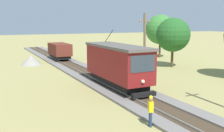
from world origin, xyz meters
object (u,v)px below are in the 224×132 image
(utility_pole_mid, at_px, (145,46))
(track_worker, at_px, (151,110))
(red_tram, at_px, (117,64))
(tree_left_near, at_px, (160,30))
(tree_left_far, at_px, (173,35))
(freight_car, at_px, (60,51))
(gravel_pile, at_px, (31,60))

(utility_pole_mid, height_order, track_worker, utility_pole_mid)
(red_tram, bearing_deg, tree_left_near, 43.64)
(track_worker, relative_size, tree_left_near, 0.25)
(track_worker, bearing_deg, red_tram, 96.62)
(tree_left_near, xyz_separation_m, tree_left_far, (-4.40, -8.51, -0.44))
(freight_car, bearing_deg, track_worker, -94.82)
(freight_car, bearing_deg, utility_pole_mid, -76.12)
(track_worker, relative_size, tree_left_far, 0.28)
(freight_car, relative_size, gravel_pile, 1.82)
(tree_left_near, bearing_deg, tree_left_far, -117.35)
(utility_pole_mid, bearing_deg, tree_left_far, 32.37)
(utility_pole_mid, distance_m, tree_left_near, 17.77)
(red_tram, height_order, tree_left_far, tree_left_far)
(tree_left_far, bearing_deg, red_tram, -149.90)
(freight_car, height_order, gravel_pile, freight_car)
(red_tram, distance_m, gravel_pile, 17.28)
(gravel_pile, bearing_deg, utility_pole_mid, -59.41)
(freight_car, bearing_deg, tree_left_near, -12.19)
(gravel_pile, xyz_separation_m, tree_left_far, (16.07, -9.92, 3.49))
(red_tram, relative_size, utility_pole_mid, 1.28)
(red_tram, height_order, tree_left_near, tree_left_near)
(utility_pole_mid, bearing_deg, freight_car, 103.88)
(freight_car, xyz_separation_m, gravel_pile, (-4.53, -2.03, -0.88))
(freight_car, xyz_separation_m, tree_left_far, (11.54, -11.95, 2.61))
(red_tram, bearing_deg, gravel_pile, 105.26)
(red_tram, height_order, utility_pole_mid, utility_pole_mid)
(freight_car, distance_m, gravel_pile, 5.04)
(track_worker, bearing_deg, tree_left_far, 69.28)
(tree_left_near, distance_m, tree_left_far, 9.59)
(red_tram, xyz_separation_m, gravel_pile, (-4.53, 16.61, -1.52))
(track_worker, xyz_separation_m, tree_left_near, (18.21, 23.48, 3.62))
(red_tram, xyz_separation_m, track_worker, (-2.27, -8.28, -1.21))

